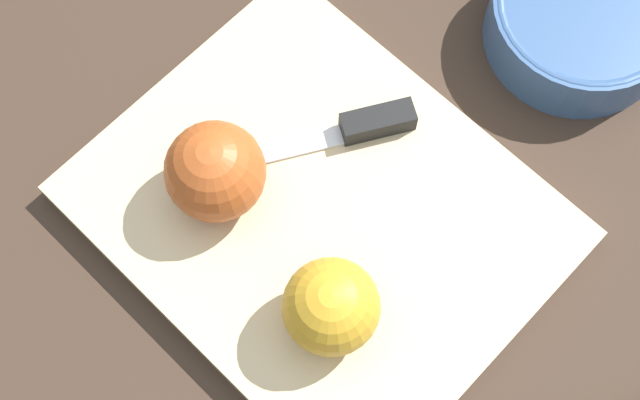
{
  "coord_description": "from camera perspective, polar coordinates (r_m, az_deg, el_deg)",
  "views": [
    {
      "loc": [
        -0.17,
        0.14,
        0.63
      ],
      "look_at": [
        0.0,
        0.0,
        0.04
      ],
      "focal_mm": 50.0,
      "sensor_mm": 36.0,
      "label": 1
    }
  ],
  "objects": [
    {
      "name": "apple_half_right",
      "position": [
        0.62,
        -6.75,
        1.82
      ],
      "size": [
        0.07,
        0.07,
        0.07
      ],
      "rotation": [
        0.0,
        0.0,
        0.81
      ],
      "color": "#AD4C1E",
      "rests_on": "cutting_board"
    },
    {
      "name": "cutting_board",
      "position": [
        0.65,
        -0.0,
        -0.92
      ],
      "size": [
        0.35,
        0.3,
        0.02
      ],
      "color": "#D1B789",
      "rests_on": "ground_plane"
    },
    {
      "name": "ground_plane",
      "position": [
        0.66,
        -0.0,
        -1.21
      ],
      "size": [
        4.0,
        4.0,
        0.0
      ],
      "primitive_type": "plane",
      "color": "#38281E"
    },
    {
      "name": "apple_half_left",
      "position": [
        0.59,
        0.74,
        -6.85
      ],
      "size": [
        0.07,
        0.07,
        0.07
      ],
      "rotation": [
        0.0,
        0.0,
        4.37
      ],
      "color": "gold",
      "rests_on": "cutting_board"
    },
    {
      "name": "bowl",
      "position": [
        0.73,
        16.41,
        11.0
      ],
      "size": [
        0.15,
        0.15,
        0.05
      ],
      "color": "#33517F",
      "rests_on": "ground_plane"
    },
    {
      "name": "knife",
      "position": [
        0.66,
        2.81,
        4.77
      ],
      "size": [
        0.07,
        0.13,
        0.02
      ],
      "rotation": [
        0.0,
        0.0,
        1.14
      ],
      "color": "silver",
      "rests_on": "cutting_board"
    }
  ]
}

